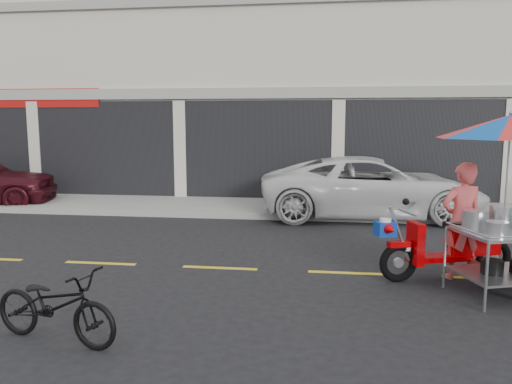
# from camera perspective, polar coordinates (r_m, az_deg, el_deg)

# --- Properties ---
(ground) EXTENTS (90.00, 90.00, 0.00)m
(ground) POSITION_cam_1_polar(r_m,az_deg,el_deg) (7.89, 10.40, -9.11)
(ground) COLOR black
(sidewalk) EXTENTS (45.00, 3.00, 0.15)m
(sidewalk) POSITION_cam_1_polar(r_m,az_deg,el_deg) (13.23, 9.31, -1.79)
(sidewalk) COLOR gray
(sidewalk) RESTS_ON ground
(shophouse_block) EXTENTS (36.00, 8.11, 10.40)m
(shophouse_block) POSITION_cam_1_polar(r_m,az_deg,el_deg) (18.51, 18.16, 13.62)
(shophouse_block) COLOR beige
(shophouse_block) RESTS_ON ground
(centerline) EXTENTS (42.00, 0.10, 0.01)m
(centerline) POSITION_cam_1_polar(r_m,az_deg,el_deg) (7.89, 10.40, -9.08)
(centerline) COLOR gold
(centerline) RESTS_ON ground
(white_pickup) EXTENTS (5.44, 2.74, 1.48)m
(white_pickup) POSITION_cam_1_polar(r_m,az_deg,el_deg) (12.39, 13.04, 0.54)
(white_pickup) COLOR silver
(white_pickup) RESTS_ON ground
(near_bicycle) EXTENTS (1.62, 0.88, 0.81)m
(near_bicycle) POSITION_cam_1_polar(r_m,az_deg,el_deg) (5.75, -21.98, -11.90)
(near_bicycle) COLOR black
(near_bicycle) RESTS_ON ground
(food_vendor_rig) EXTENTS (2.85, 2.37, 2.46)m
(food_vendor_rig) POSITION_cam_1_polar(r_m,az_deg,el_deg) (7.48, 25.13, 1.43)
(food_vendor_rig) COLOR black
(food_vendor_rig) RESTS_ON ground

